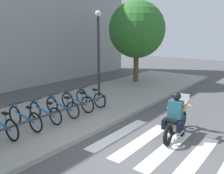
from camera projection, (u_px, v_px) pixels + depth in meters
name	position (u px, v px, depth m)	size (l,w,h in m)	color
ground_plane	(153.00, 161.00, 5.88)	(48.00, 48.00, 0.00)	#4C4C4F
sidewalk	(42.00, 120.00, 8.44)	(24.00, 4.40, 0.15)	gray
crosswalk_stripe_1	(196.00, 158.00, 6.04)	(2.80, 0.40, 0.01)	white
crosswalk_stripe_2	(167.00, 149.00, 6.51)	(2.80, 0.40, 0.01)	white
crosswalk_stripe_3	(141.00, 141.00, 6.98)	(2.80, 0.40, 0.01)	white
crosswalk_stripe_4	(119.00, 134.00, 7.46)	(2.80, 0.40, 0.01)	white
motorcycle	(176.00, 122.00, 7.22)	(2.06, 0.70, 1.20)	black
rider	(176.00, 111.00, 7.08)	(0.66, 0.58, 1.42)	#1E4C59
bicycle_1	(1.00, 125.00, 6.83)	(0.48, 1.68, 0.78)	black
bicycle_2	(25.00, 118.00, 7.42)	(0.48, 1.68, 0.77)	black
bicycle_3	(45.00, 112.00, 8.00)	(0.48, 1.64, 0.73)	black
bicycle_4	(62.00, 107.00, 8.58)	(0.48, 1.69, 0.75)	black
bicycle_5	(77.00, 102.00, 9.16)	(0.48, 1.68, 0.76)	black
bicycle_6	(90.00, 98.00, 9.75)	(0.48, 1.57, 0.74)	black
bike_rack	(55.00, 113.00, 7.65)	(5.11, 0.07, 0.49)	#333338
street_lamp	(99.00, 46.00, 10.90)	(0.28, 0.28, 4.05)	#2D2D33
tree_near_rack	(137.00, 30.00, 14.01)	(3.32, 3.32, 4.92)	brown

